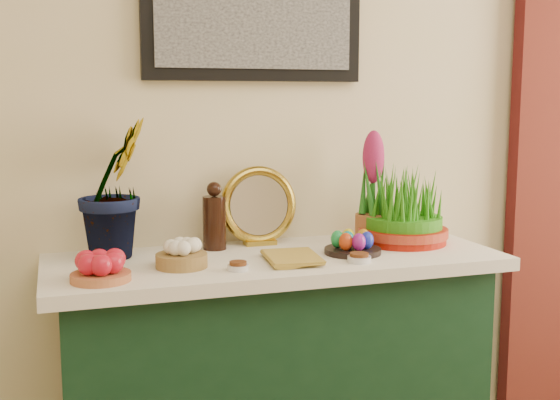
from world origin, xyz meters
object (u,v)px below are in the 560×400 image
object	(u,v)px
hyacinth_green	(114,165)
book	(267,258)
mirror	(259,207)
wheatgrass_sabzeh	(403,211)
sideboard	(275,396)

from	to	relation	value
hyacinth_green	book	xyz separation A→B (m)	(0.42, -0.22, -0.27)
hyacinth_green	mirror	world-z (taller)	hyacinth_green
hyacinth_green	wheatgrass_sabzeh	bearing A→B (deg)	-45.04
mirror	book	world-z (taller)	mirror
book	wheatgrass_sabzeh	distance (m)	0.55
mirror	wheatgrass_sabzeh	xyz separation A→B (m)	(0.47, -0.13, -0.02)
sideboard	wheatgrass_sabzeh	world-z (taller)	wheatgrass_sabzeh
sideboard	hyacinth_green	bearing A→B (deg)	164.77
mirror	wheatgrass_sabzeh	bearing A→B (deg)	-16.00
book	hyacinth_green	bearing A→B (deg)	157.50
sideboard	book	distance (m)	0.49
hyacinth_green	book	distance (m)	0.54
wheatgrass_sabzeh	hyacinth_green	bearing A→B (deg)	174.81
mirror	wheatgrass_sabzeh	world-z (taller)	mirror
sideboard	hyacinth_green	size ratio (longest dim) A/B	2.29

